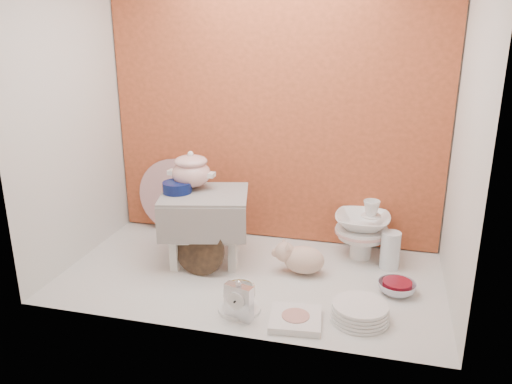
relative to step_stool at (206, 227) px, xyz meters
The scene contains 17 objects.
ground 0.34m from the step_stool, 22.39° to the right, with size 1.80×1.80×0.00m, color silver.
niche_shell 0.80m from the step_stool, 14.96° to the left, with size 1.86×1.03×1.53m.
step_stool is the anchor object (origin of this frame).
soup_tureen 0.30m from the step_stool, 146.60° to the left, with size 0.23×0.23×0.19m, color white, non-canonical shape.
cobalt_bowl 0.25m from the step_stool, behind, with size 0.14×0.14×0.05m, color #0A154C.
floral_platter 0.45m from the step_stool, 132.90° to the left, with size 0.43×0.05×0.43m, color silver, non-canonical shape.
blue_white_vase 0.31m from the step_stool, 121.31° to the left, with size 0.23×0.23×0.24m, color white.
lacquer_tray 0.16m from the step_stool, 82.49° to the right, with size 0.26×0.05×0.26m, color black, non-canonical shape.
mantel_clock 0.59m from the step_stool, 57.14° to the right, with size 0.12×0.04×0.17m, color silver.
plush_pig 0.52m from the step_stool, ahead, with size 0.25×0.17×0.15m, color #CBA58F.
teacup_saucer 0.55m from the step_stool, 54.82° to the right, with size 0.18×0.18×0.01m, color white.
gold_rim_teacup 0.53m from the step_stool, 54.82° to the right, with size 0.13×0.13×0.11m, color white.
lattice_dish 0.73m from the step_stool, 39.93° to the right, with size 0.21×0.21×0.03m, color white.
dinner_plate_stack 0.89m from the step_stool, 25.11° to the right, with size 0.24×0.24×0.07m, color white.
crystal_bowl 0.96m from the step_stool, ahead, with size 0.17×0.17×0.05m, color silver.
clear_glass_vase 0.92m from the step_stool, ahead, with size 0.09×0.09×0.19m, color silver.
porcelain_tower 0.80m from the step_stool, 16.76° to the left, with size 0.28×0.28×0.32m, color white, non-canonical shape.
Camera 1 is at (0.58, -2.16, 1.17)m, focal length 36.23 mm.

